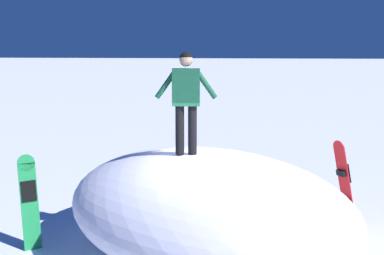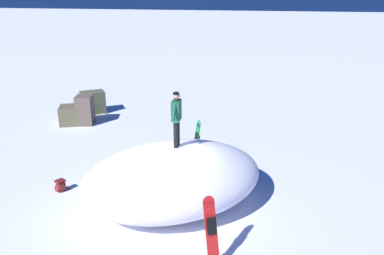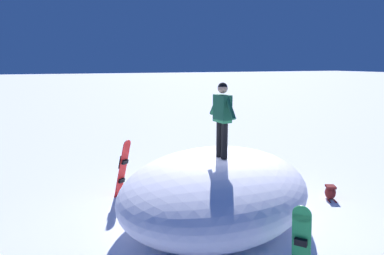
{
  "view_description": "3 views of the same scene",
  "coord_description": "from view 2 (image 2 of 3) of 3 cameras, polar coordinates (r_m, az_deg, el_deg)",
  "views": [
    {
      "loc": [
        -7.59,
        -0.14,
        3.39
      ],
      "look_at": [
        0.78,
        0.74,
        2.01
      ],
      "focal_mm": 47.31,
      "sensor_mm": 36.0,
      "label": 1
    },
    {
      "loc": [
        3.13,
        -9.28,
        5.89
      ],
      "look_at": [
        0.7,
        0.74,
        2.29
      ],
      "focal_mm": 36.61,
      "sensor_mm": 36.0,
      "label": 2
    },
    {
      "loc": [
        3.84,
        7.62,
        3.7
      ],
      "look_at": [
        0.63,
        0.05,
        2.24
      ],
      "focal_mm": 34.36,
      "sensor_mm": 36.0,
      "label": 3
    }
  ],
  "objects": [
    {
      "name": "rock_outcrop",
      "position": [
        19.52,
        -15.48,
        2.66
      ],
      "size": [
        1.78,
        3.19,
        1.35
      ],
      "color": "#4E533A",
      "rests_on": "ground"
    },
    {
      "name": "snowboarder_standing",
      "position": [
        10.96,
        -2.29,
        1.91
      ],
      "size": [
        0.25,
        0.99,
        1.62
      ],
      "color": "black",
      "rests_on": "snow_mound"
    },
    {
      "name": "snowboard_primary_upright",
      "position": [
        13.98,
        0.67,
        -1.99
      ],
      "size": [
        0.37,
        0.38,
        1.59
      ],
      "color": "#1E8C47",
      "rests_on": "ground"
    },
    {
      "name": "snow_mound",
      "position": [
        11.34,
        -2.78,
        -7.23
      ],
      "size": [
        6.64,
        6.53,
        1.67
      ],
      "primitive_type": "ellipsoid",
      "rotation": [
        0.0,
        0.0,
        0.73
      ],
      "color": "white",
      "rests_on": "ground"
    },
    {
      "name": "ground",
      "position": [
        11.43,
        -4.39,
        -11.82
      ],
      "size": [
        240.0,
        240.0,
        0.0
      ],
      "primitive_type": "plane",
      "color": "white"
    },
    {
      "name": "backpack_near",
      "position": [
        12.76,
        8.33,
        -7.59
      ],
      "size": [
        0.54,
        0.65,
        0.33
      ],
      "color": "#1E2333",
      "rests_on": "ground"
    },
    {
      "name": "backpack_far",
      "position": [
        12.89,
        -18.64,
        -8.03
      ],
      "size": [
        0.41,
        0.52,
        0.39
      ],
      "color": "maroon",
      "rests_on": "ground"
    },
    {
      "name": "snowboard_secondary_upright",
      "position": [
        8.93,
        2.83,
        -15.01
      ],
      "size": [
        0.49,
        0.53,
        1.67
      ],
      "color": "red",
      "rests_on": "ground"
    }
  ]
}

